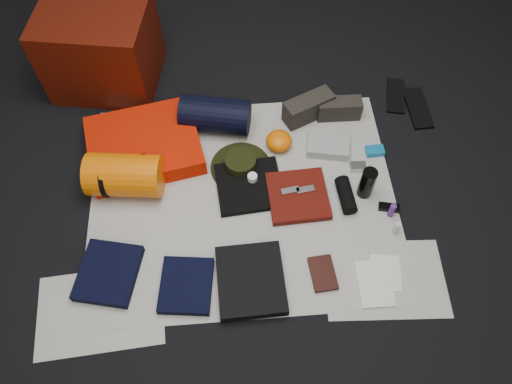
{
  "coord_description": "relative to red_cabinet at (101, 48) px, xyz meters",
  "views": [
    {
      "loc": [
        -0.04,
        -1.35,
        2.26
      ],
      "look_at": [
        0.07,
        -0.02,
        0.1
      ],
      "focal_mm": 35.0,
      "sensor_mm": 36.0,
      "label": 1
    }
  ],
  "objects": [
    {
      "name": "floor",
      "position": [
        0.76,
        -0.93,
        -0.26
      ],
      "size": [
        4.5,
        4.5,
        0.02
      ],
      "primitive_type": "cube",
      "color": "black",
      "rests_on": "ground"
    },
    {
      "name": "newspaper_mat",
      "position": [
        0.76,
        -0.93,
        -0.25
      ],
      "size": [
        1.6,
        1.3,
        0.01
      ],
      "primitive_type": "cube",
      "color": "silver",
      "rests_on": "floor"
    },
    {
      "name": "newspaper_sheet_front_left",
      "position": [
        0.06,
        -1.48,
        -0.25
      ],
      "size": [
        0.61,
        0.44,
        0.0
      ],
      "primitive_type": "cube",
      "rotation": [
        0.0,
        0.0,
        0.07
      ],
      "color": "silver",
      "rests_on": "floor"
    },
    {
      "name": "newspaper_sheet_front_right",
      "position": [
        1.41,
        -1.43,
        -0.25
      ],
      "size": [
        0.6,
        0.43,
        0.0
      ],
      "primitive_type": "cube",
      "rotation": [
        0.0,
        0.0,
        -0.05
      ],
      "color": "silver",
      "rests_on": "floor"
    },
    {
      "name": "red_cabinet",
      "position": [
        0.0,
        0.0,
        0.0
      ],
      "size": [
        0.67,
        0.59,
        0.5
      ],
      "primitive_type": "cube",
      "rotation": [
        0.0,
        0.0,
        -0.17
      ],
      "color": "#4B0F05",
      "rests_on": "floor"
    },
    {
      "name": "sleeping_pad",
      "position": [
        0.24,
        -0.58,
        -0.19
      ],
      "size": [
        0.68,
        0.6,
        0.11
      ],
      "primitive_type": "cube",
      "rotation": [
        0.0,
        0.0,
        0.2
      ],
      "color": "red",
      "rests_on": "newspaper_mat"
    },
    {
      "name": "stuff_sack",
      "position": [
        0.16,
        -0.81,
        -0.13
      ],
      "size": [
        0.41,
        0.27,
        0.22
      ],
      "primitive_type": "cylinder",
      "rotation": [
        0.0,
        1.57,
        -0.12
      ],
      "color": "#E66203",
      "rests_on": "newspaper_mat"
    },
    {
      "name": "sack_strap_left",
      "position": [
        0.06,
        -0.81,
        -0.13
      ],
      "size": [
        0.02,
        0.22,
        0.22
      ],
      "primitive_type": "cylinder",
      "rotation": [
        0.0,
        1.57,
        0.0
      ],
      "color": "black",
      "rests_on": "newspaper_mat"
    },
    {
      "name": "sack_strap_right",
      "position": [
        0.26,
        -0.81,
        -0.13
      ],
      "size": [
        0.02,
        0.22,
        0.22
      ],
      "primitive_type": "cylinder",
      "rotation": [
        0.0,
        1.57,
        0.0
      ],
      "color": "black",
      "rests_on": "newspaper_mat"
    },
    {
      "name": "navy_duffel",
      "position": [
        0.64,
        -0.44,
        -0.14
      ],
      "size": [
        0.42,
        0.28,
        0.2
      ],
      "primitive_type": "cylinder",
      "rotation": [
        0.0,
        1.57,
        -0.21
      ],
      "color": "black",
      "rests_on": "newspaper_mat"
    },
    {
      "name": "boonie_brim",
      "position": [
        0.76,
        -0.73,
        -0.24
      ],
      "size": [
        0.36,
        0.36,
        0.01
      ],
      "primitive_type": "cylinder",
      "rotation": [
        0.0,
        0.0,
        -0.09
      ],
      "color": "black",
      "rests_on": "newspaper_mat"
    },
    {
      "name": "boonie_crown",
      "position": [
        0.76,
        -0.73,
        -0.2
      ],
      "size": [
        0.17,
        0.17,
        0.08
      ],
      "primitive_type": "cylinder",
      "color": "black",
      "rests_on": "boonie_brim"
    },
    {
      "name": "hiking_boot_left",
      "position": [
        1.17,
        -0.4,
        -0.17
      ],
      "size": [
        0.31,
        0.22,
        0.14
      ],
      "primitive_type": "cube",
      "rotation": [
        0.0,
        0.0,
        0.43
      ],
      "color": "#2D2823",
      "rests_on": "newspaper_mat"
    },
    {
      "name": "hiking_boot_right",
      "position": [
        1.35,
        -0.41,
        -0.18
      ],
      "size": [
        0.25,
        0.1,
        0.13
      ],
      "primitive_type": "cube",
      "rotation": [
        0.0,
        0.0,
        -0.02
      ],
      "color": "#2D2823",
      "rests_on": "newspaper_mat"
    },
    {
      "name": "flip_flop_left",
      "position": [
        1.72,
        -0.28,
        -0.24
      ],
      "size": [
        0.16,
        0.29,
        0.01
      ],
      "primitive_type": "cube",
      "rotation": [
        0.0,
        0.0,
        -0.22
      ],
      "color": "black",
      "rests_on": "floor"
    },
    {
      "name": "flip_flop_right",
      "position": [
        1.83,
        -0.39,
        -0.24
      ],
      "size": [
        0.12,
        0.31,
        0.02
      ],
      "primitive_type": "cube",
      "rotation": [
        0.0,
        0.0,
        0.02
      ],
      "color": "black",
      "rests_on": "floor"
    },
    {
      "name": "trousers_navy_a",
      "position": [
        0.09,
        -1.31,
        -0.22
      ],
      "size": [
        0.33,
        0.36,
        0.05
      ],
      "primitive_type": "cube",
      "rotation": [
        0.0,
        0.0,
        -0.22
      ],
      "color": "black",
      "rests_on": "newspaper_mat"
    },
    {
      "name": "trousers_navy_b",
      "position": [
        0.46,
        -1.4,
        -0.22
      ],
      "size": [
        0.27,
        0.3,
        0.04
      ],
      "primitive_type": "cube",
      "rotation": [
        0.0,
        0.0,
        -0.12
      ],
      "color": "black",
      "rests_on": "newspaper_mat"
    },
    {
      "name": "trousers_charcoal",
      "position": [
        0.77,
        -1.4,
        -0.21
      ],
      "size": [
        0.33,
        0.37,
        0.06
      ],
      "primitive_type": "cube",
      "rotation": [
        0.0,
        0.0,
        0.03
      ],
      "color": "black",
      "rests_on": "newspaper_mat"
    },
    {
      "name": "black_tshirt",
      "position": [
        0.8,
        -0.87,
        -0.23
      ],
      "size": [
        0.37,
        0.35,
        0.03
      ],
      "primitive_type": "cube",
      "rotation": [
        0.0,
        0.0,
        0.09
      ],
      "color": "black",
      "rests_on": "newspaper_mat"
    },
    {
      "name": "red_shirt",
      "position": [
        1.05,
        -0.95,
        -0.22
      ],
      "size": [
        0.32,
        0.32,
        0.04
      ],
      "primitive_type": "cube",
      "rotation": [
        0.0,
        0.0,
        0.05
      ],
      "color": "#551009",
      "rests_on": "newspaper_mat"
    },
    {
      "name": "orange_stuff_sack",
      "position": [
        0.98,
        -0.6,
        -0.19
      ],
      "size": [
        0.18,
        0.18,
        0.1
      ],
      "primitive_type": "ellipsoid",
      "rotation": [
        0.0,
        0.0,
        0.28
      ],
      "color": "#E66203",
      "rests_on": "newspaper_mat"
    },
    {
      "name": "first_aid_pouch",
      "position": [
        1.25,
        -0.63,
        -0.21
      ],
      "size": [
        0.26,
        0.21,
        0.06
      ],
      "primitive_type": "cube",
      "rotation": [
        0.0,
        0.0,
        -0.19
      ],
      "color": "#949C95",
      "rests_on": "newspaper_mat"
    },
    {
      "name": "water_bottle",
      "position": [
        1.4,
        -0.95,
        -0.15
      ],
      "size": [
        0.1,
        0.1,
        0.19
      ],
      "primitive_type": "cylinder",
      "rotation": [
        0.0,
        0.0,
        -0.3
      ],
      "color": "black",
      "rests_on": "newspaper_mat"
    },
    {
      "name": "speaker",
      "position": [
        1.29,
        -0.98,
        -0.2
      ],
      "size": [
        0.09,
        0.2,
        0.08
      ],
      "primitive_type": "cylinder",
      "rotation": [
        1.57,
        0.0,
        0.07
      ],
      "color": "black",
      "rests_on": "newspaper_mat"
    },
    {
      "name": "compact_camera",
      "position": [
        1.4,
        -0.79,
        -0.22
      ],
      "size": [
        0.09,
        0.05,
        0.03
      ],
      "primitive_type": "cube",
      "rotation": [
        0.0,
        0.0,
        -0.02
      ],
      "color": "#AFAEB3",
      "rests_on": "newspaper_mat"
    },
    {
      "name": "cyan_case",
      "position": [
        1.51,
        -0.69,
        -0.23
      ],
      "size": [
        0.1,
        0.07,
        0.03
      ],
      "primitive_type": "cube",
      "rotation": [
        0.0,
        0.0,
        0.04
      ],
      "color": "#0F679A",
      "rests_on": "newspaper_mat"
    },
    {
      "name": "toiletry_purple",
      "position": [
        1.51,
        -1.09,
        -0.2
      ],
      "size": [
        0.04,
        0.04,
        0.09
      ],
      "primitive_type": "cylinder",
      "rotation": [
        0.0,
        0.0,
        0.27
      ],
      "color": "#4F267C",
      "rests_on": "newspaper_mat"
    },
    {
      "name": "toiletry_clear",
      "position": [
        1.51,
        -1.19,
        -0.2
      ],
      "size": [
        0.04,
        0.04,
        0.09
      ],
      "primitive_type": "cylinder",
      "rotation": [
        0.0,
        0.0,
        -0.44
      ],
      "color": "#BBC0BB",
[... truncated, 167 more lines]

